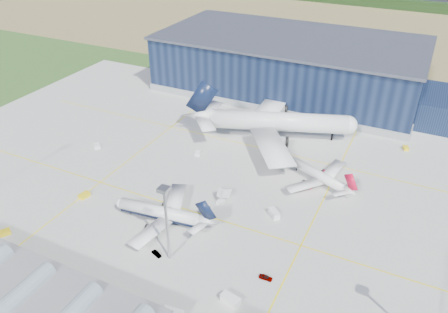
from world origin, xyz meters
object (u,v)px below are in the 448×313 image
(gse_tug_c, at_px, (406,148))
(car_a, at_px, (266,277))
(gse_tug_b, at_px, (5,233))
(airliner_red, at_px, (318,170))
(gse_tug_a, at_px, (84,195))
(gse_cart_a, at_px, (198,153))
(airliner_widebody, at_px, (279,113))
(hangar, at_px, (294,68))
(airstair, at_px, (224,195))
(gse_van_b, at_px, (274,213))
(car_b, at_px, (157,254))
(gse_cart_b, at_px, (97,146))
(light_mast_center, at_px, (166,213))
(airliner_navy, at_px, (160,207))
(gse_van_a, at_px, (230,300))

(gse_tug_c, xyz_separation_m, car_a, (-24.05, -83.72, -0.02))
(gse_tug_b, bearing_deg, airliner_red, 73.10)
(gse_tug_a, relative_size, gse_cart_a, 1.23)
(airliner_red, relative_size, airliner_widebody, 0.43)
(hangar, xyz_separation_m, gse_tug_b, (-40.01, -137.29, -10.95))
(gse_tug_c, bearing_deg, airstair, -149.34)
(gse_tug_b, height_order, gse_van_b, gse_van_b)
(airliner_red, height_order, car_b, airliner_red)
(gse_van_b, distance_m, gse_cart_b, 75.68)
(gse_cart_a, xyz_separation_m, car_b, (15.49, -50.75, -0.08))
(light_mast_center, distance_m, airliner_widebody, 75.67)
(airliner_navy, distance_m, gse_cart_a, 39.44)
(gse_tug_a, xyz_separation_m, gse_tug_c, (88.70, 76.92, -0.11))
(gse_tug_c, xyz_separation_m, gse_cart_b, (-106.12, -50.11, 0.12))
(airliner_navy, xyz_separation_m, gse_tug_b, (-36.76, -24.47, -4.66))
(airliner_widebody, bearing_deg, gse_tug_a, -142.69)
(light_mast_center, bearing_deg, gse_cart_a, 110.98)
(gse_van_b, distance_m, car_a, 25.46)
(airliner_red, relative_size, airstair, 6.22)
(hangar, xyz_separation_m, car_b, (3.45, -125.41, -11.08))
(gse_cart_a, height_order, car_b, gse_cart_a)
(gse_cart_a, bearing_deg, airliner_red, -14.71)
(airliner_widebody, xyz_separation_m, gse_tug_a, (-41.72, -64.32, -10.33))
(airliner_navy, height_order, gse_tug_c, airliner_navy)
(gse_van_a, distance_m, car_a, 11.65)
(airliner_red, distance_m, gse_tug_c, 43.72)
(airliner_widebody, relative_size, gse_tug_b, 22.05)
(airliner_widebody, distance_m, car_b, 77.09)
(gse_van_a, height_order, car_a, gse_van_a)
(gse_van_a, xyz_separation_m, airstair, (-19.30, 36.28, 0.45))
(light_mast_center, height_order, airstair, light_mast_center)
(airliner_widebody, bearing_deg, car_b, -114.58)
(gse_cart_a, height_order, gse_tug_c, gse_tug_c)
(airliner_navy, xyz_separation_m, airliner_red, (35.83, 40.01, -0.58))
(gse_van_b, distance_m, car_b, 37.06)
(airstair, bearing_deg, airliner_navy, -110.33)
(gse_van_b, bearing_deg, hangar, 58.91)
(light_mast_center, relative_size, gse_tug_c, 8.22)
(gse_tug_a, xyz_separation_m, airstair, (40.54, 18.88, 0.78))
(hangar, height_order, gse_tug_b, hangar)
(airliner_navy, xyz_separation_m, car_a, (36.10, -7.62, -4.73))
(hangar, relative_size, gse_van_a, 30.27)
(hangar, relative_size, gse_tug_b, 47.16)
(hangar, height_order, light_mast_center, hangar)
(gse_tug_a, height_order, gse_van_b, gse_van_b)
(gse_van_b, xyz_separation_m, gse_cart_b, (-75.13, 9.12, -0.28))
(airliner_red, height_order, gse_tug_b, airliner_red)
(airliner_red, bearing_deg, gse_tug_c, -99.70)
(car_a, xyz_separation_m, car_b, (-29.39, -4.98, -0.06))
(gse_van_b, bearing_deg, gse_tug_b, 165.89)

